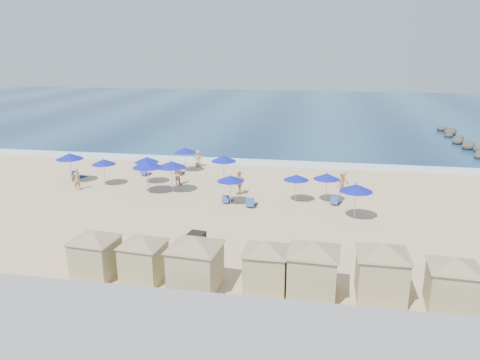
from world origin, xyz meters
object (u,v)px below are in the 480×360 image
(beachgoer_1, at_px, (178,174))
(beachgoer_2, at_px, (239,183))
(cabana_0, at_px, (95,248))
(beachgoer_0, at_px, (77,179))
(umbrella_10, at_px, (356,188))
(beachgoer_4, at_px, (198,159))
(umbrella_4, at_px, (185,150))
(umbrella_5, at_px, (171,164))
(cabana_2, at_px, (195,256))
(umbrella_2, at_px, (147,160))
(umbrella_9, at_px, (327,176))
(beachgoer_3, at_px, (343,182))
(cabana_5, at_px, (382,264))
(cabana_6, at_px, (453,276))
(umbrella_7, at_px, (224,159))
(rock_jetty, at_px, (472,148))
(umbrella_0, at_px, (70,156))
(umbrella_8, at_px, (296,177))
(umbrella_1, at_px, (104,162))
(umbrella_3, at_px, (147,164))
(cabana_1, at_px, (143,252))
(cabana_3, at_px, (266,259))
(umbrella_6, at_px, (230,178))
(cabana_4, at_px, (313,261))

(beachgoer_1, xyz_separation_m, beachgoer_2, (5.50, -1.79, 0.04))
(cabana_0, bearing_deg, beachgoer_0, 121.99)
(umbrella_10, height_order, beachgoer_4, umbrella_10)
(umbrella_4, relative_size, beachgoer_0, 1.29)
(beachgoer_0, bearing_deg, umbrella_5, 128.71)
(umbrella_4, bearing_deg, beachgoer_2, -44.48)
(cabana_2, relative_size, umbrella_2, 1.99)
(umbrella_9, bearing_deg, beachgoer_3, 60.37)
(cabana_5, relative_size, cabana_6, 1.08)
(umbrella_7, bearing_deg, beachgoer_0, -160.61)
(rock_jetty, relative_size, beachgoer_4, 16.69)
(umbrella_0, distance_m, beachgoer_3, 22.54)
(umbrella_8, relative_size, umbrella_10, 0.85)
(umbrella_8, distance_m, beachgoer_2, 4.65)
(cabana_0, bearing_deg, beachgoer_3, 51.88)
(umbrella_10, height_order, beachgoer_1, umbrella_10)
(beachgoer_3, bearing_deg, umbrella_1, 137.96)
(umbrella_1, distance_m, umbrella_4, 7.61)
(cabana_0, bearing_deg, umbrella_3, 99.90)
(umbrella_2, bearing_deg, beachgoer_3, -0.27)
(cabana_1, bearing_deg, umbrella_3, 109.84)
(beachgoer_2, bearing_deg, umbrella_5, -113.60)
(cabana_5, bearing_deg, umbrella_3, 140.72)
(beachgoer_3, bearing_deg, cabana_1, -167.45)
(cabana_5, relative_size, beachgoer_0, 2.60)
(cabana_2, height_order, umbrella_3, cabana_2)
(umbrella_8, bearing_deg, cabana_5, -70.51)
(cabana_3, distance_m, cabana_5, 5.25)
(beachgoer_2, bearing_deg, beachgoer_3, 73.22)
(umbrella_0, bearing_deg, umbrella_6, -13.01)
(umbrella_10, bearing_deg, umbrella_0, 167.87)
(rock_jetty, distance_m, cabana_3, 38.84)
(cabana_1, bearing_deg, cabana_4, -0.58)
(cabana_4, distance_m, umbrella_9, 13.81)
(cabana_1, bearing_deg, cabana_5, 1.17)
(umbrella_4, bearing_deg, umbrella_3, -97.43)
(umbrella_10, bearing_deg, cabana_3, -114.68)
(beachgoer_4, bearing_deg, umbrella_0, 50.44)
(umbrella_7, bearing_deg, cabana_1, -91.22)
(umbrella_2, distance_m, umbrella_10, 17.56)
(cabana_5, distance_m, beachgoer_0, 25.66)
(cabana_0, distance_m, umbrella_0, 18.29)
(cabana_1, bearing_deg, beachgoer_0, 129.15)
(cabana_2, distance_m, cabana_6, 11.41)
(umbrella_7, height_order, umbrella_8, umbrella_7)
(cabana_0, height_order, umbrella_1, cabana_0)
(cabana_2, distance_m, umbrella_0, 21.89)
(cabana_0, relative_size, cabana_6, 0.97)
(cabana_1, xyz_separation_m, umbrella_1, (-9.20, 14.91, 0.53))
(cabana_3, xyz_separation_m, beachgoer_3, (4.08, 15.83, -0.57))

